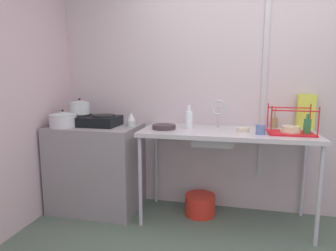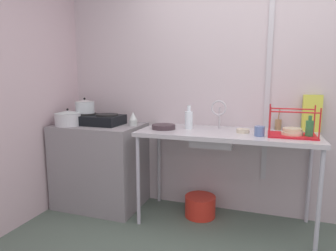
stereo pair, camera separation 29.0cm
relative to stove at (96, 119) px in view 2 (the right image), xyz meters
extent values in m
cube|color=beige|center=(1.63, 0.38, 0.32)|extent=(4.96, 0.10, 2.59)
cube|color=#BBB7BD|center=(1.76, 0.32, 0.45)|extent=(0.05, 0.01, 2.07)
cube|color=gray|center=(0.04, 0.00, -0.52)|extent=(0.91, 0.65, 0.92)
cube|color=#BBB7BD|center=(1.41, 0.00, -0.08)|extent=(1.65, 0.65, 0.04)
cylinder|color=#B5B2C2|center=(0.63, -0.29, -0.54)|extent=(0.04, 0.04, 0.88)
cylinder|color=#B6B7C4|center=(2.19, -0.29, -0.54)|extent=(0.04, 0.04, 0.88)
cylinder|color=#B5B6BE|center=(0.63, 0.29, -0.54)|extent=(0.04, 0.04, 0.88)
cylinder|color=#BAB6C4|center=(2.19, 0.29, -0.54)|extent=(0.04, 0.04, 0.88)
cube|color=black|center=(0.00, 0.00, -0.01)|extent=(0.58, 0.35, 0.10)
cylinder|color=black|center=(-0.14, 0.00, 0.05)|extent=(0.24, 0.24, 0.02)
cylinder|color=black|center=(0.14, 0.00, 0.05)|extent=(0.24, 0.24, 0.02)
cylinder|color=silver|center=(-0.14, 0.00, 0.13)|extent=(0.20, 0.20, 0.13)
cone|color=silver|center=(-0.14, 0.00, 0.20)|extent=(0.21, 0.21, 0.02)
sphere|color=black|center=(-0.14, 0.00, 0.22)|extent=(0.02, 0.02, 0.02)
cylinder|color=silver|center=(-0.24, -0.17, 0.01)|extent=(0.27, 0.27, 0.13)
cone|color=silver|center=(-0.24, -0.17, 0.09)|extent=(0.28, 0.28, 0.03)
sphere|color=black|center=(-0.24, -0.17, 0.12)|extent=(0.02, 0.02, 0.02)
cylinder|color=silver|center=(0.43, 0.04, -0.02)|extent=(0.09, 0.09, 0.06)
cone|color=silver|center=(0.43, 0.04, 0.05)|extent=(0.09, 0.09, 0.08)
cube|color=#BBB7BD|center=(1.29, -0.02, -0.12)|extent=(0.39, 0.32, 0.13)
cylinder|color=#BBB7BD|center=(1.32, 0.17, 0.05)|extent=(0.02, 0.02, 0.21)
torus|color=#BBB7BD|center=(1.32, 0.10, 0.16)|extent=(0.15, 0.02, 0.15)
cylinder|color=#3E2E34|center=(0.80, -0.04, -0.03)|extent=(0.23, 0.23, 0.04)
cylinder|color=red|center=(1.79, -0.17, 0.08)|extent=(0.01, 0.01, 0.26)
cylinder|color=red|center=(2.17, -0.17, 0.08)|extent=(0.01, 0.01, 0.26)
cylinder|color=red|center=(1.79, 0.11, 0.08)|extent=(0.01, 0.01, 0.26)
cylinder|color=red|center=(2.17, 0.11, 0.08)|extent=(0.01, 0.01, 0.26)
cylinder|color=red|center=(1.98, -0.17, 0.17)|extent=(0.38, 0.01, 0.01)
cylinder|color=red|center=(1.98, 0.11, 0.17)|extent=(0.38, 0.01, 0.01)
cube|color=red|center=(1.98, -0.03, -0.05)|extent=(0.40, 0.31, 0.01)
cylinder|color=beige|center=(1.98, -0.03, -0.03)|extent=(0.18, 0.18, 0.02)
cylinder|color=beige|center=(1.99, -0.02, -0.02)|extent=(0.17, 0.17, 0.02)
cylinder|color=beige|center=(1.98, -0.03, 0.00)|extent=(0.16, 0.16, 0.02)
cylinder|color=#5970A4|center=(1.71, -0.12, -0.01)|extent=(0.09, 0.09, 0.09)
cylinder|color=beige|center=(1.56, 0.00, -0.04)|extent=(0.12, 0.12, 0.04)
cylinder|color=white|center=(1.03, 0.06, 0.03)|extent=(0.08, 0.08, 0.17)
cylinder|color=white|center=(1.03, 0.06, 0.15)|extent=(0.04, 0.04, 0.06)
cylinder|color=#30723E|center=(2.12, -0.05, 0.02)|extent=(0.06, 0.06, 0.14)
cylinder|color=#30723E|center=(2.12, -0.05, 0.11)|extent=(0.03, 0.03, 0.04)
cube|color=#D1DB46|center=(2.17, 0.28, 0.12)|extent=(0.17, 0.07, 0.35)
cylinder|color=#97764E|center=(1.88, 0.28, -0.01)|extent=(0.06, 0.06, 0.10)
cylinder|color=olive|center=(1.88, 0.28, 0.07)|extent=(0.03, 0.05, 0.18)
cylinder|color=red|center=(1.16, 0.07, -0.87)|extent=(0.32, 0.32, 0.21)
camera|label=1|loc=(1.47, -2.79, 0.43)|focal=30.87mm
camera|label=2|loc=(1.75, -2.71, 0.43)|focal=30.87mm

